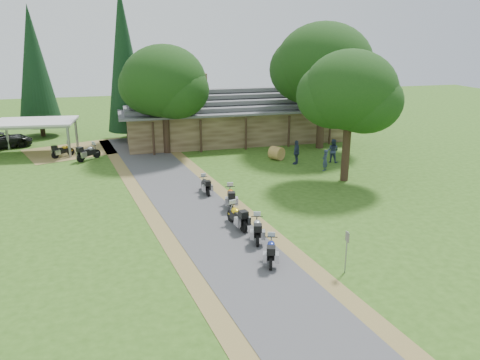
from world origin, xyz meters
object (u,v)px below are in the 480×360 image
object	(u,v)px
car_dark_suv	(2,136)
motorcycle_row_a	(271,250)
motorcycle_carport_a	(63,150)
motorcycle_carport_b	(88,152)
hay_bale	(277,153)
motorcycle_row_b	(257,228)
motorcycle_row_d	(231,196)
motorcycle_row_c	(237,215)
lodge	(233,114)
carport	(37,137)
motorcycle_row_e	(205,184)

from	to	relation	value
car_dark_suv	motorcycle_row_a	size ratio (longest dim) A/B	3.04
car_dark_suv	motorcycle_carport_a	size ratio (longest dim) A/B	3.05
car_dark_suv	motorcycle_carport_b	bearing A→B (deg)	-147.54
motorcycle_carport_a	hay_bale	distance (m)	17.65
motorcycle_row_a	motorcycle_row_b	bearing A→B (deg)	17.07
car_dark_suv	motorcycle_carport_b	xyz separation A→B (m)	(7.61, -6.36, -0.35)
motorcycle_row_d	motorcycle_row_c	bearing A→B (deg)	-177.96
lodge	hay_bale	bearing A→B (deg)	-80.06
carport	motorcycle_row_b	xyz separation A→B (m)	(12.99, -21.50, -0.76)
carport	motorcycle_carport_b	size ratio (longest dim) A/B	3.19
motorcycle_row_e	carport	bearing A→B (deg)	37.75
motorcycle_row_a	motorcycle_row_d	world-z (taller)	motorcycle_row_d
carport	car_dark_suv	xyz separation A→B (m)	(-3.36, 2.94, -0.36)
carport	car_dark_suv	bearing A→B (deg)	144.35
lodge	hay_bale	world-z (taller)	lodge
motorcycle_row_c	motorcycle_carport_b	distance (m)	18.21
lodge	motorcycle_row_d	world-z (taller)	lodge
car_dark_suv	motorcycle_row_d	size ratio (longest dim) A/B	2.84
motorcycle_row_b	motorcycle_row_d	distance (m)	4.86
motorcycle_row_d	motorcycle_carport_a	world-z (taller)	motorcycle_row_d
motorcycle_row_c	hay_bale	distance (m)	14.14
lodge	car_dark_suv	bearing A→B (deg)	175.41
lodge	motorcycle_row_b	distance (m)	23.28
lodge	hay_bale	distance (m)	8.79
carport	motorcycle_carport_b	distance (m)	5.50
motorcycle_row_d	hay_bale	xyz separation A→B (m)	(6.15, 9.46, -0.12)
car_dark_suv	motorcycle_row_b	xyz separation A→B (m)	(16.34, -24.44, -0.40)
car_dark_suv	motorcycle_row_e	size ratio (longest dim) A/B	3.23
lodge	car_dark_suv	world-z (taller)	lodge
motorcycle_row_d	lodge	bearing A→B (deg)	-4.85
motorcycle_row_a	motorcycle_row_e	bearing A→B (deg)	25.15
lodge	motorcycle_row_a	world-z (taller)	lodge
lodge	motorcycle_carport_b	xyz separation A→B (m)	(-13.25, -4.69, -1.76)
motorcycle_row_b	motorcycle_carport_a	xyz separation A→B (m)	(-10.83, 19.64, -0.03)
motorcycle_row_a	motorcycle_carport_a	distance (m)	24.55
car_dark_suv	hay_bale	bearing A→B (deg)	-132.01
car_dark_suv	motorcycle_row_b	size ratio (longest dim) A/B	2.91
carport	hay_bale	xyz separation A→B (m)	(18.98, -7.17, -0.87)
carport	motorcycle_row_a	bearing A→B (deg)	-56.06
motorcycle_carport_b	hay_bale	distance (m)	15.20
motorcycle_row_c	motorcycle_row_d	distance (m)	3.09
motorcycle_row_b	motorcycle_row_e	size ratio (longest dim) A/B	1.11
motorcycle_row_a	motorcycle_carport_a	size ratio (longest dim) A/B	1.00
motorcycle_row_d	motorcycle_carport_a	distance (m)	18.23
carport	lodge	bearing A→B (deg)	9.76
motorcycle_row_a	motorcycle_row_d	bearing A→B (deg)	19.71
motorcycle_carport_a	hay_bale	size ratio (longest dim) A/B	1.67
motorcycle_row_c	motorcycle_carport_b	world-z (taller)	motorcycle_carport_b
motorcycle_row_a	motorcycle_carport_b	world-z (taller)	motorcycle_carport_b
motorcycle_row_e	hay_bale	distance (m)	9.75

